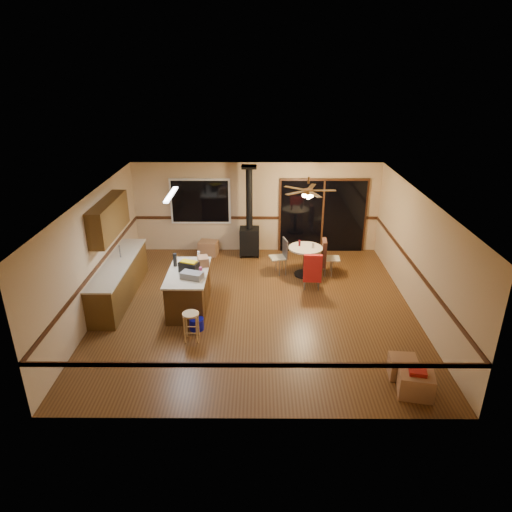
{
  "coord_description": "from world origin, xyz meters",
  "views": [
    {
      "loc": [
        0.05,
        -9.07,
        5.13
      ],
      "look_at": [
        0.0,
        0.3,
        1.15
      ],
      "focal_mm": 32.0,
      "sensor_mm": 36.0,
      "label": 1
    }
  ],
  "objects_px": {
    "toolbox_black": "(189,267)",
    "dining_table": "(305,256)",
    "chair_right": "(325,253)",
    "box_under_window": "(208,248)",
    "kitchen_island": "(189,290)",
    "box_corner_b": "(403,367)",
    "chair_near": "(313,268)",
    "wood_stove": "(249,232)",
    "bar_stool": "(191,326)",
    "toolbox_grey": "(192,275)",
    "box_corner_a": "(416,384)",
    "blue_bucket": "(197,324)",
    "chair_left": "(282,252)"
  },
  "relations": [
    {
      "from": "dining_table",
      "to": "box_corner_a",
      "type": "height_order",
      "value": "dining_table"
    },
    {
      "from": "toolbox_black",
      "to": "dining_table",
      "type": "bearing_deg",
      "value": 32.92
    },
    {
      "from": "dining_table",
      "to": "box_corner_b",
      "type": "height_order",
      "value": "dining_table"
    },
    {
      "from": "wood_stove",
      "to": "toolbox_black",
      "type": "distance_m",
      "value": 3.33
    },
    {
      "from": "box_corner_b",
      "to": "chair_right",
      "type": "bearing_deg",
      "value": 100.95
    },
    {
      "from": "dining_table",
      "to": "box_corner_a",
      "type": "xyz_separation_m",
      "value": [
        1.41,
        -4.66,
        -0.32
      ]
    },
    {
      "from": "box_under_window",
      "to": "toolbox_black",
      "type": "bearing_deg",
      "value": -91.41
    },
    {
      "from": "dining_table",
      "to": "box_corner_a",
      "type": "relative_size",
      "value": 1.57
    },
    {
      "from": "wood_stove",
      "to": "box_corner_b",
      "type": "bearing_deg",
      "value": -62.92
    },
    {
      "from": "bar_stool",
      "to": "dining_table",
      "type": "xyz_separation_m",
      "value": [
        2.54,
        3.04,
        0.23
      ]
    },
    {
      "from": "toolbox_black",
      "to": "chair_right",
      "type": "xyz_separation_m",
      "value": [
        3.24,
        1.83,
        -0.42
      ]
    },
    {
      "from": "box_corner_a",
      "to": "box_corner_b",
      "type": "relative_size",
      "value": 1.19
    },
    {
      "from": "chair_right",
      "to": "box_corner_a",
      "type": "distance_m",
      "value": 4.83
    },
    {
      "from": "blue_bucket",
      "to": "chair_near",
      "type": "xyz_separation_m",
      "value": [
        2.58,
        1.77,
        0.47
      ]
    },
    {
      "from": "blue_bucket",
      "to": "bar_stool",
      "type": "bearing_deg",
      "value": -96.73
    },
    {
      "from": "chair_right",
      "to": "box_under_window",
      "type": "bearing_deg",
      "value": 157.85
    },
    {
      "from": "box_under_window",
      "to": "box_corner_b",
      "type": "bearing_deg",
      "value": -54.2
    },
    {
      "from": "dining_table",
      "to": "chair_near",
      "type": "distance_m",
      "value": 0.89
    },
    {
      "from": "blue_bucket",
      "to": "box_under_window",
      "type": "distance_m",
      "value": 4.01
    },
    {
      "from": "toolbox_black",
      "to": "blue_bucket",
      "type": "bearing_deg",
      "value": -75.37
    },
    {
      "from": "kitchen_island",
      "to": "chair_right",
      "type": "height_order",
      "value": "chair_right"
    },
    {
      "from": "toolbox_grey",
      "to": "bar_stool",
      "type": "distance_m",
      "value": 1.17
    },
    {
      "from": "chair_near",
      "to": "dining_table",
      "type": "bearing_deg",
      "value": 95.91
    },
    {
      "from": "bar_stool",
      "to": "box_under_window",
      "type": "distance_m",
      "value": 4.4
    },
    {
      "from": "wood_stove",
      "to": "chair_right",
      "type": "height_order",
      "value": "wood_stove"
    },
    {
      "from": "bar_stool",
      "to": "blue_bucket",
      "type": "relative_size",
      "value": 2.01
    },
    {
      "from": "kitchen_island",
      "to": "dining_table",
      "type": "height_order",
      "value": "kitchen_island"
    },
    {
      "from": "bar_stool",
      "to": "toolbox_grey",
      "type": "bearing_deg",
      "value": 94.82
    },
    {
      "from": "box_corner_b",
      "to": "box_under_window",
      "type": "bearing_deg",
      "value": 125.8
    },
    {
      "from": "wood_stove",
      "to": "chair_right",
      "type": "relative_size",
      "value": 3.6
    },
    {
      "from": "chair_left",
      "to": "box_corner_b",
      "type": "bearing_deg",
      "value": -65.77
    },
    {
      "from": "box_corner_a",
      "to": "blue_bucket",
      "type": "bearing_deg",
      "value": 152.76
    },
    {
      "from": "chair_right",
      "to": "box_under_window",
      "type": "xyz_separation_m",
      "value": [
        -3.17,
        1.29,
        -0.39
      ]
    },
    {
      "from": "kitchen_island",
      "to": "toolbox_black",
      "type": "relative_size",
      "value": 4.0
    },
    {
      "from": "bar_stool",
      "to": "box_under_window",
      "type": "bearing_deg",
      "value": 91.42
    },
    {
      "from": "toolbox_grey",
      "to": "chair_right",
      "type": "bearing_deg",
      "value": 34.43
    },
    {
      "from": "box_corner_b",
      "to": "blue_bucket",
      "type": "bearing_deg",
      "value": 158.33
    },
    {
      "from": "blue_bucket",
      "to": "dining_table",
      "type": "bearing_deg",
      "value": 46.77
    },
    {
      "from": "wood_stove",
      "to": "chair_left",
      "type": "distance_m",
      "value": 1.47
    },
    {
      "from": "toolbox_black",
      "to": "dining_table",
      "type": "distance_m",
      "value": 3.28
    },
    {
      "from": "kitchen_island",
      "to": "bar_stool",
      "type": "relative_size",
      "value": 2.78
    },
    {
      "from": "toolbox_black",
      "to": "chair_near",
      "type": "xyz_separation_m",
      "value": [
        2.82,
        0.88,
        -0.42
      ]
    },
    {
      "from": "wood_stove",
      "to": "chair_left",
      "type": "bearing_deg",
      "value": -53.7
    },
    {
      "from": "chair_near",
      "to": "toolbox_grey",
      "type": "bearing_deg",
      "value": -156.04
    },
    {
      "from": "dining_table",
      "to": "chair_right",
      "type": "distance_m",
      "value": 0.53
    },
    {
      "from": "blue_bucket",
      "to": "chair_left",
      "type": "xyz_separation_m",
      "value": [
        1.9,
        2.78,
        0.46
      ]
    },
    {
      "from": "wood_stove",
      "to": "dining_table",
      "type": "relative_size",
      "value": 2.89
    },
    {
      "from": "chair_left",
      "to": "chair_right",
      "type": "xyz_separation_m",
      "value": [
        1.11,
        -0.06,
        0.01
      ]
    },
    {
      "from": "chair_right",
      "to": "toolbox_black",
      "type": "bearing_deg",
      "value": -150.6
    },
    {
      "from": "chair_right",
      "to": "kitchen_island",
      "type": "bearing_deg",
      "value": -151.09
    }
  ]
}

